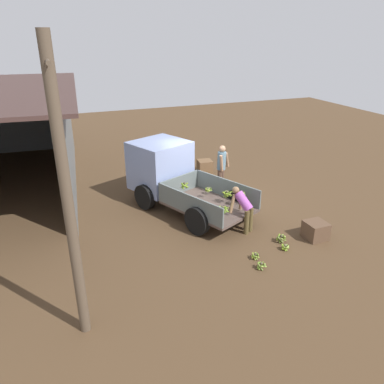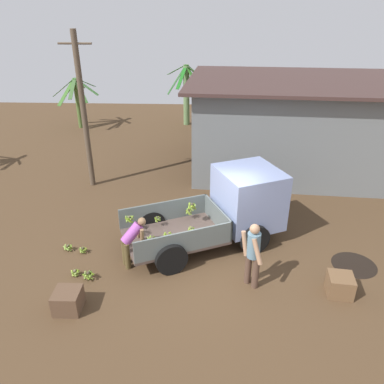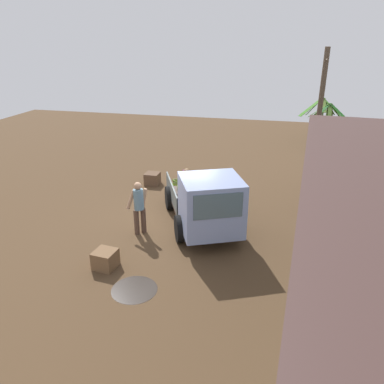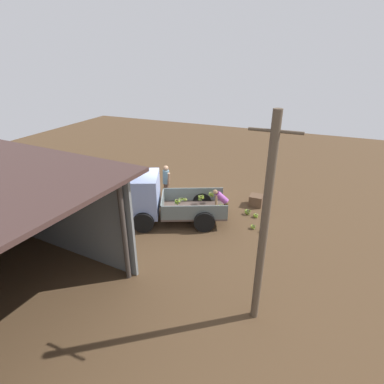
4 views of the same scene
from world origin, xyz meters
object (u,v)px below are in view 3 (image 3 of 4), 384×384
Objects in this scene: person_worker_loading at (185,180)px; banana_bunch_on_ground_1 at (175,184)px; banana_bunch_on_ground_0 at (203,183)px; banana_bunch_on_ground_2 at (207,180)px; wooden_crate_1 at (105,259)px; person_foreground_visitor at (139,205)px; utility_pole at (318,120)px; cargo_truck at (208,205)px; wooden_crate_0 at (152,179)px; banana_bunch_on_ground_3 at (180,182)px.

banana_bunch_on_ground_1 is (-1.02, -0.69, -0.64)m from person_worker_loading.
banana_bunch_on_ground_0 is at bearing 113.60° from banana_bunch_on_ground_1.
banana_bunch_on_ground_2 is at bearing 169.29° from banana_bunch_on_ground_0.
wooden_crate_1 reaches higher than banana_bunch_on_ground_1.
wooden_crate_1 is at bearing 130.23° from person_foreground_visitor.
cargo_truck is at bearing -32.97° from utility_pole.
cargo_truck is 8.05× the size of wooden_crate_0.
wooden_crate_0 is (0.24, -1.18, 0.16)m from banana_bunch_on_ground_3.
utility_pole is 9.60× the size of wooden_crate_1.
cargo_truck is 19.06× the size of banana_bunch_on_ground_2.
wooden_crate_1 is (2.36, -2.40, -0.85)m from cargo_truck.
cargo_truck is 8.25× the size of wooden_crate_1.
wooden_crate_0 is (0.34, -2.17, 0.15)m from banana_bunch_on_ground_0.
person_worker_loading is at bearing -14.71° from banana_bunch_on_ground_2.
wooden_crate_0 reaches higher than banana_bunch_on_ground_0.
person_worker_loading is 1.39m from banana_bunch_on_ground_1.
wooden_crate_0 is at bearing -153.43° from person_worker_loading.
banana_bunch_on_ground_2 is (-1.96, 0.51, -0.67)m from person_worker_loading.
cargo_truck is 5.16m from wooden_crate_0.
banana_bunch_on_ground_0 is 0.98× the size of banana_bunch_on_ground_3.
person_worker_loading is at bearing -62.93° from utility_pole.
wooden_crate_0 reaches higher than banana_bunch_on_ground_3.
banana_bunch_on_ground_3 is (-1.41, -0.56, -0.68)m from person_worker_loading.
wooden_crate_0 reaches higher than banana_bunch_on_ground_1.
person_foreground_visitor is 4.77m from banana_bunch_on_ground_0.
cargo_truck is at bearing 38.95° from wooden_crate_0.
wooden_crate_0 is (0.79, -2.25, 0.14)m from banana_bunch_on_ground_2.
person_worker_loading is 2.16m from wooden_crate_0.
utility_pole is 5.18m from banana_bunch_on_ground_2.
person_foreground_visitor reaches higher than banana_bunch_on_ground_2.
person_foreground_visitor is 5.23m from banana_bunch_on_ground_2.
banana_bunch_on_ground_2 is 1.21m from banana_bunch_on_ground_3.
person_worker_loading is 5.34× the size of banana_bunch_on_ground_2.
person_foreground_visitor reaches higher than wooden_crate_0.
cargo_truck reaches higher than person_worker_loading.
banana_bunch_on_ground_3 is at bearing -84.46° from banana_bunch_on_ground_0.
banana_bunch_on_ground_3 is (-0.39, 0.13, -0.04)m from banana_bunch_on_ground_1.
banana_bunch_on_ground_2 is (0.54, -4.37, -2.73)m from utility_pole.
cargo_truck is at bearing 29.42° from banana_bunch_on_ground_1.
wooden_crate_1 is (6.65, -1.37, 0.15)m from banana_bunch_on_ground_0.
wooden_crate_0 is (1.33, -6.62, -2.59)m from utility_pole.
person_foreground_visitor is 6.96× the size of banana_bunch_on_ground_2.
utility_pole reaches higher than person_foreground_visitor.
person_worker_loading is at bearing 33.99° from banana_bunch_on_ground_1.
banana_bunch_on_ground_0 is 0.46m from banana_bunch_on_ground_2.
banana_bunch_on_ground_3 is at bearing 101.68° from wooden_crate_0.
banana_bunch_on_ground_3 is 0.40× the size of wooden_crate_0.
wooden_crate_1 is at bearing -3.29° from banana_bunch_on_ground_3.
banana_bunch_on_ground_3 is (0.10, -0.99, -0.01)m from banana_bunch_on_ground_0.
banana_bunch_on_ground_0 is 0.92× the size of banana_bunch_on_ground_2.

